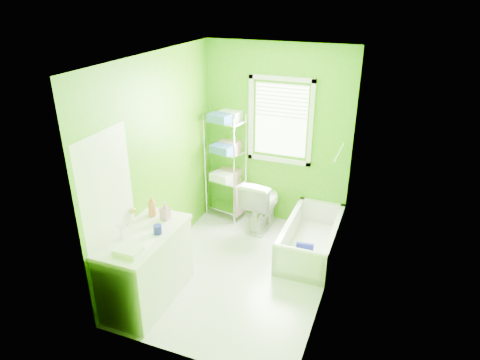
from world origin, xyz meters
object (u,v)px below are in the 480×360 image
at_px(vanity, 146,265).
at_px(wire_shelf_unit, 226,155).
at_px(toilet, 262,202).
at_px(bathtub, 310,243).

bearing_deg(vanity, wire_shelf_unit, 88.06).
xyz_separation_m(toilet, wire_shelf_unit, (-0.60, 0.13, 0.61)).
bearing_deg(bathtub, vanity, -133.59).
xyz_separation_m(toilet, vanity, (-0.67, -1.99, 0.06)).
xyz_separation_m(bathtub, toilet, (-0.82, 0.42, 0.25)).
height_order(bathtub, wire_shelf_unit, wire_shelf_unit).
bearing_deg(vanity, toilet, 71.31).
relative_size(bathtub, vanity, 1.23).
bearing_deg(wire_shelf_unit, vanity, -91.94).
bearing_deg(toilet, wire_shelf_unit, -8.52).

